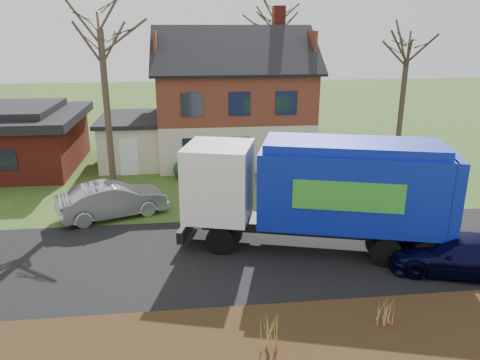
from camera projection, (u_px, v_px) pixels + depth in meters
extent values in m
plane|color=#2D4F1A|center=(217.00, 259.00, 16.90)|extent=(120.00, 120.00, 0.00)
cube|color=black|center=(217.00, 258.00, 16.90)|extent=(80.00, 7.00, 0.02)
cube|color=black|center=(232.00, 351.00, 11.85)|extent=(80.00, 3.50, 0.30)
cube|color=beige|center=(233.00, 136.00, 29.93)|extent=(9.00, 7.50, 2.70)
cube|color=#5F291B|center=(233.00, 93.00, 29.08)|extent=(9.00, 7.50, 2.80)
cube|color=maroon|center=(279.00, 19.00, 29.00)|extent=(0.70, 0.90, 1.60)
cube|color=beige|center=(134.00, 141.00, 28.79)|extent=(3.50, 5.50, 2.60)
cube|color=black|center=(132.00, 119.00, 28.35)|extent=(3.90, 5.90, 0.24)
cylinder|color=black|center=(221.00, 240.00, 17.13)|extent=(1.13, 0.64, 1.07)
cylinder|color=black|center=(231.00, 218.00, 19.16)|extent=(1.13, 0.64, 1.07)
cylinder|color=black|center=(386.00, 252.00, 16.24)|extent=(1.13, 0.64, 1.07)
cylinder|color=black|center=(378.00, 227.00, 18.27)|extent=(1.13, 0.64, 1.07)
cylinder|color=black|center=(426.00, 255.00, 16.04)|extent=(1.13, 0.64, 1.07)
cylinder|color=black|center=(414.00, 229.00, 18.07)|extent=(1.13, 0.64, 1.07)
cube|color=black|center=(320.00, 226.00, 17.50)|extent=(8.85, 3.60, 0.36)
cube|color=white|center=(219.00, 181.00, 17.59)|extent=(2.98, 3.12, 2.78)
cube|color=black|center=(190.00, 175.00, 17.71)|extent=(0.70, 2.20, 0.93)
cube|color=black|center=(189.00, 225.00, 18.36)|extent=(0.95, 2.55, 0.46)
cube|color=#0D1DA1|center=(350.00, 187.00, 16.85)|extent=(6.94, 4.24, 2.78)
cube|color=#0D1DA1|center=(353.00, 146.00, 16.38)|extent=(6.56, 3.86, 0.31)
cube|color=#0D1DA1|center=(447.00, 195.00, 16.38)|extent=(1.06, 2.62, 2.98)
cube|color=green|center=(348.00, 197.00, 15.62)|extent=(3.58, 1.05, 1.03)
cube|color=green|center=(344.00, 174.00, 18.07)|extent=(3.58, 1.05, 1.03)
imported|color=#A6AAAE|center=(113.00, 200.00, 20.48)|extent=(4.94, 3.21, 1.54)
imported|color=black|center=(460.00, 255.00, 15.74)|extent=(5.01, 3.28, 1.35)
cylinder|color=#47372A|center=(107.00, 111.00, 23.54)|extent=(0.33, 0.33, 7.91)
cylinder|color=#3E3025|center=(400.00, 117.00, 26.10)|extent=(0.29, 0.29, 6.43)
cylinder|color=#3C3224|center=(275.00, 76.00, 37.42)|extent=(0.32, 0.32, 8.53)
cone|color=#AC8C4C|center=(270.00, 330.00, 11.54)|extent=(0.05, 0.05, 1.08)
cone|color=#AC8C4C|center=(263.00, 330.00, 11.52)|extent=(0.05, 0.05, 1.08)
cone|color=#AC8C4C|center=(277.00, 329.00, 11.56)|extent=(0.05, 0.05, 1.08)
cone|color=#AC8C4C|center=(269.00, 326.00, 11.67)|extent=(0.05, 0.05, 1.08)
cone|color=#AC8C4C|center=(271.00, 333.00, 11.41)|extent=(0.05, 0.05, 1.08)
cone|color=tan|center=(386.00, 312.00, 12.51)|extent=(0.04, 0.04, 0.81)
cone|color=tan|center=(381.00, 312.00, 12.49)|extent=(0.04, 0.04, 0.81)
cone|color=tan|center=(391.00, 312.00, 12.52)|extent=(0.04, 0.04, 0.81)
cone|color=tan|center=(384.00, 309.00, 12.61)|extent=(0.04, 0.04, 0.81)
cone|color=tan|center=(388.00, 314.00, 12.40)|extent=(0.04, 0.04, 0.81)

